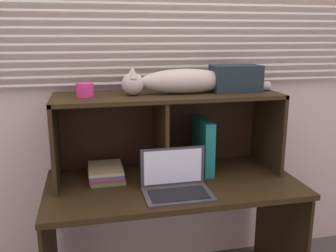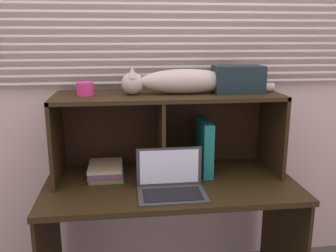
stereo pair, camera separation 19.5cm
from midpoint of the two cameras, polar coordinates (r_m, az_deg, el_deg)
back_panel_with_blinds at (r=2.29m, az=1.69°, el=7.74°), size 4.40×0.08×2.50m
desk at (r=2.12m, az=3.13°, el=-12.06°), size 1.37×0.68×0.71m
hutch_shelf_unit at (r=2.12m, az=2.38°, el=1.27°), size 1.26×0.40×0.47m
cat at (r=2.06m, az=4.69°, el=6.78°), size 0.86×0.15×0.15m
laptop at (r=1.91m, az=3.43°, el=-8.96°), size 0.34×0.23×0.22m
binder_upright at (r=2.17m, az=8.13°, el=-3.14°), size 0.06×0.27×0.31m
book_stack at (r=2.14m, az=-6.93°, el=-6.85°), size 0.20×0.25×0.07m
small_basket at (r=2.03m, az=-9.96°, el=5.64°), size 0.09×0.09×0.07m
storage_box at (r=2.15m, az=13.31°, el=7.01°), size 0.28×0.16×0.15m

